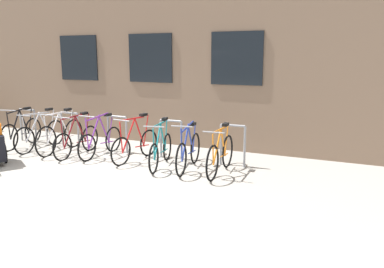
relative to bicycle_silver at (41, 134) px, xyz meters
The scene contains 12 objects.
ground_plane 2.63m from the bicycle_silver, 31.32° to the right, with size 42.00×42.00×0.00m, color #9E998E.
storefront_building 6.20m from the bicycle_silver, 66.56° to the left, with size 28.00×6.59×6.15m.
bike_rack 2.07m from the bicycle_silver, 15.45° to the left, with size 6.59×0.05×0.92m.
bicycle_silver is the anchor object (origin of this frame).
bicycle_purple 1.83m from the bicycle_silver, ahead, with size 0.44×1.66×1.05m.
bicycle_black 0.68m from the bicycle_silver, behind, with size 0.49×1.67×1.06m.
bicycle_teal 3.57m from the bicycle_silver, ahead, with size 0.53×1.66×1.03m.
bicycle_white 0.65m from the bicycle_silver, ahead, with size 0.44×1.82×1.07m.
bicycle_orange 4.93m from the bicycle_silver, ahead, with size 0.44×1.72×1.01m.
bicycle_red 2.80m from the bicycle_silver, ahead, with size 0.44×1.65×1.07m.
bicycle_blue 4.21m from the bicycle_silver, ahead, with size 0.44×1.72×1.03m.
bicycle_maroon 1.27m from the bicycle_silver, ahead, with size 0.44×1.70×1.03m.
Camera 1 is at (5.34, -5.90, 2.37)m, focal length 36.21 mm.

